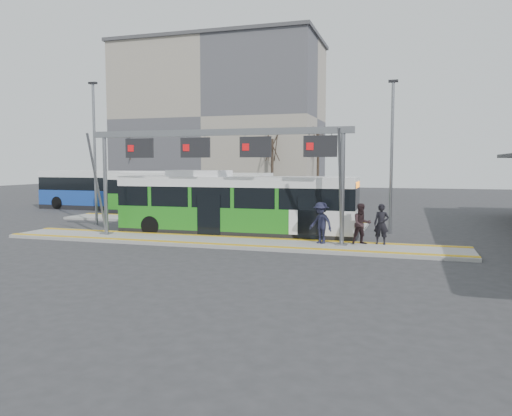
# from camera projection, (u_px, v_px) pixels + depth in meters

# --- Properties ---
(ground) EXTENTS (120.00, 120.00, 0.00)m
(ground) POSITION_uv_depth(u_px,v_px,m) (223.00, 243.00, 23.43)
(ground) COLOR #2D2D30
(ground) RESTS_ON ground
(platform_main) EXTENTS (22.00, 3.00, 0.15)m
(platform_main) POSITION_uv_depth(u_px,v_px,m) (223.00, 242.00, 23.42)
(platform_main) COLOR gray
(platform_main) RESTS_ON ground
(platform_second) EXTENTS (20.00, 3.00, 0.15)m
(platform_second) POSITION_uv_depth(u_px,v_px,m) (209.00, 221.00, 32.21)
(platform_second) COLOR gray
(platform_second) RESTS_ON ground
(tactile_main) EXTENTS (22.00, 2.65, 0.02)m
(tactile_main) POSITION_uv_depth(u_px,v_px,m) (223.00, 240.00, 23.42)
(tactile_main) COLOR gold
(tactile_main) RESTS_ON platform_main
(tactile_second) EXTENTS (20.00, 0.35, 0.02)m
(tactile_second) POSITION_uv_depth(u_px,v_px,m) (216.00, 218.00, 33.30)
(tactile_second) COLOR gold
(tactile_second) RESTS_ON platform_second
(gantry) EXTENTS (13.00, 1.68, 5.20)m
(gantry) POSITION_uv_depth(u_px,v_px,m) (218.00, 152.00, 23.40)
(gantry) COLOR slate
(gantry) RESTS_ON platform_main
(apartment_block) EXTENTS (24.50, 12.50, 18.40)m
(apartment_block) POSITION_uv_depth(u_px,v_px,m) (220.00, 119.00, 61.00)
(apartment_block) COLOR gray
(apartment_block) RESTS_ON ground
(hero_bus) EXTENTS (12.39, 2.79, 3.40)m
(hero_bus) POSITION_uv_depth(u_px,v_px,m) (236.00, 206.00, 25.88)
(hero_bus) COLOR black
(hero_bus) RESTS_ON ground
(bg_bus_green) EXTENTS (12.44, 2.87, 3.10)m
(bg_bus_green) POSITION_uv_depth(u_px,v_px,m) (187.00, 194.00, 36.48)
(bg_bus_green) COLOR black
(bg_bus_green) RESTS_ON ground
(bg_bus_blue) EXTENTS (12.28, 3.17, 3.18)m
(bg_bus_blue) POSITION_uv_depth(u_px,v_px,m) (110.00, 190.00, 40.99)
(bg_bus_blue) COLOR black
(bg_bus_blue) RESTS_ON ground
(passenger_a) EXTENTS (0.71, 0.52, 1.81)m
(passenger_a) POSITION_uv_depth(u_px,v_px,m) (381.00, 224.00, 22.16)
(passenger_a) COLOR black
(passenger_a) RESTS_ON platform_main
(passenger_b) EXTENTS (1.11, 1.02, 1.82)m
(passenger_b) POSITION_uv_depth(u_px,v_px,m) (362.00, 224.00, 22.19)
(passenger_b) COLOR black
(passenger_b) RESTS_ON platform_main
(passenger_c) EXTENTS (1.39, 1.19, 1.87)m
(passenger_c) POSITION_uv_depth(u_px,v_px,m) (321.00, 223.00, 22.41)
(passenger_c) COLOR #1B1C30
(passenger_c) RESTS_ON platform_main
(tree_left) EXTENTS (1.40, 1.40, 7.24)m
(tree_left) POSITION_uv_depth(u_px,v_px,m) (272.00, 147.00, 52.40)
(tree_left) COLOR #382B21
(tree_left) RESTS_ON ground
(tree_mid) EXTENTS (1.40, 1.40, 8.10)m
(tree_mid) POSITION_uv_depth(u_px,v_px,m) (318.00, 142.00, 54.74)
(tree_mid) COLOR #382B21
(tree_mid) RESTS_ON ground
(tree_far) EXTENTS (1.40, 1.40, 7.48)m
(tree_far) POSITION_uv_depth(u_px,v_px,m) (135.00, 148.00, 58.45)
(tree_far) COLOR #382B21
(tree_far) RESTS_ON ground
(lamp_west) EXTENTS (0.50, 0.25, 8.62)m
(lamp_west) POSITION_uv_depth(u_px,v_px,m) (95.00, 150.00, 30.19)
(lamp_west) COLOR slate
(lamp_west) RESTS_ON ground
(lamp_east) EXTENTS (0.50, 0.25, 8.10)m
(lamp_east) POSITION_uv_depth(u_px,v_px,m) (392.00, 153.00, 26.32)
(lamp_east) COLOR slate
(lamp_east) RESTS_ON ground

